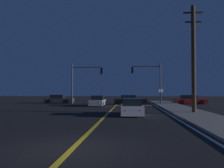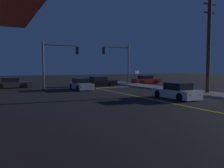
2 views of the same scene
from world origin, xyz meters
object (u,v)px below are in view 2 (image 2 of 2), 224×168
at_px(car_far_approaching_red, 146,80).
at_px(traffic_signal_near_right, 119,58).
at_px(car_distant_tail_charcoal, 12,83).
at_px(traffic_signal_far_left, 57,57).
at_px(car_lead_oncoming_silver, 81,85).
at_px(utility_pole_right, 209,45).
at_px(street_sign_corner, 137,76).
at_px(car_parked_curb_white, 176,92).
at_px(car_mid_block_black, 100,82).

distance_m(car_far_approaching_red, traffic_signal_near_right, 7.19).
bearing_deg(car_distant_tail_charcoal, traffic_signal_far_left, 46.25).
relative_size(car_lead_oncoming_silver, car_distant_tail_charcoal, 0.92).
xyz_separation_m(traffic_signal_near_right, traffic_signal_far_left, (-9.29, -1.40, -0.12)).
height_order(utility_pole_right, street_sign_corner, utility_pole_right).
distance_m(car_parked_curb_white, utility_pole_right, 6.83).
bearing_deg(car_parked_curb_white, street_sign_corner, 70.41).
xyz_separation_m(car_far_approaching_red, traffic_signal_far_left, (-15.35, -3.36, 3.22)).
xyz_separation_m(car_distant_tail_charcoal, traffic_signal_near_right, (14.08, -2.81, 3.34)).
xyz_separation_m(car_parked_curb_white, utility_pole_right, (5.24, 1.36, 4.16)).
xyz_separation_m(car_parked_curb_white, traffic_signal_near_right, (2.65, 14.62, 3.34)).
xyz_separation_m(car_lead_oncoming_silver, car_far_approaching_red, (13.05, 5.35, 0.00)).
bearing_deg(street_sign_corner, car_lead_oncoming_silver, -175.89).
relative_size(car_distant_tail_charcoal, traffic_signal_near_right, 0.78).
bearing_deg(car_lead_oncoming_silver, traffic_signal_far_left, -40.56).
xyz_separation_m(car_mid_block_black, utility_pole_right, (5.42, -13.81, 4.16)).
height_order(car_parked_curb_white, car_distant_tail_charcoal, same).
bearing_deg(car_distant_tail_charcoal, car_mid_block_black, 76.24).
bearing_deg(car_lead_oncoming_silver, car_mid_block_black, -136.31).
xyz_separation_m(car_far_approaching_red, traffic_signal_near_right, (-6.06, -1.96, 3.34)).
relative_size(utility_pole_right, street_sign_corner, 4.17).
xyz_separation_m(utility_pole_right, street_sign_corner, (-1.40, 10.46, -3.24)).
distance_m(car_lead_oncoming_silver, car_distant_tail_charcoal, 9.42).
bearing_deg(street_sign_corner, car_far_approaching_red, 44.37).
height_order(car_far_approaching_red, street_sign_corner, street_sign_corner).
height_order(traffic_signal_far_left, utility_pole_right, utility_pole_right).
bearing_deg(traffic_signal_far_left, car_lead_oncoming_silver, -40.84).
bearing_deg(car_mid_block_black, traffic_signal_near_right, 77.11).
relative_size(car_lead_oncoming_silver, street_sign_corner, 1.90).
relative_size(traffic_signal_near_right, traffic_signal_far_left, 1.04).
distance_m(car_far_approaching_red, utility_pole_right, 16.15).
xyz_separation_m(car_lead_oncoming_silver, street_sign_corner, (8.19, 0.59, 0.92)).
distance_m(car_distant_tail_charcoal, traffic_signal_far_left, 7.14).
bearing_deg(traffic_signal_near_right, street_sign_corner, 113.08).
distance_m(car_parked_curb_white, traffic_signal_near_right, 15.23).
relative_size(car_parked_curb_white, car_distant_tail_charcoal, 0.93).
xyz_separation_m(traffic_signal_far_left, street_sign_corner, (10.49, -1.40, -2.30)).
distance_m(car_far_approaching_red, car_mid_block_black, 9.00).
bearing_deg(utility_pole_right, car_distant_tail_charcoal, 136.06).
distance_m(car_lead_oncoming_silver, traffic_signal_near_right, 8.46).
distance_m(car_parked_curb_white, car_mid_block_black, 15.17).
distance_m(car_lead_oncoming_silver, car_far_approaching_red, 14.11).
xyz_separation_m(car_lead_oncoming_silver, car_parked_curb_white, (4.34, -11.23, -0.00)).
distance_m(car_lead_oncoming_silver, street_sign_corner, 8.26).
xyz_separation_m(car_far_approaching_red, car_distant_tail_charcoal, (-20.14, 0.85, -0.00)).
bearing_deg(car_parked_curb_white, car_far_approaching_red, 60.71).
relative_size(car_lead_oncoming_silver, traffic_signal_far_left, 0.74).
bearing_deg(car_parked_curb_white, traffic_signal_near_right, 78.15).
bearing_deg(car_distant_tail_charcoal, car_lead_oncoming_silver, 46.42).
relative_size(car_far_approaching_red, car_mid_block_black, 0.99).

